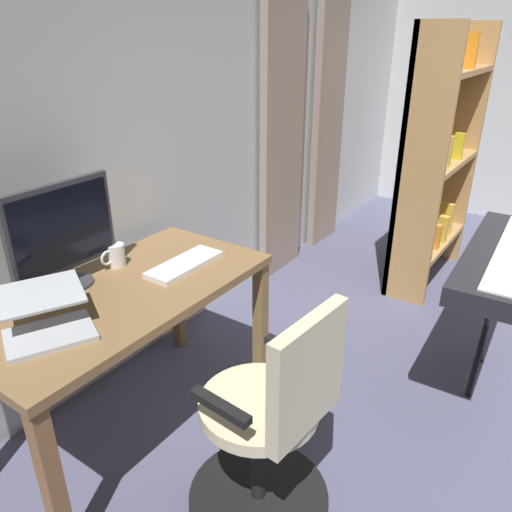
{
  "coord_description": "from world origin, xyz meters",
  "views": [
    {
      "loc": [
        2.55,
        -0.61,
        1.75
      ],
      "look_at": [
        1.24,
        -1.52,
        1.01
      ],
      "focal_mm": 34.69,
      "sensor_mm": 36.0,
      "label": 1
    }
  ],
  "objects": [
    {
      "name": "computer_keyboard",
      "position": [
        1.05,
        -2.05,
        0.76
      ],
      "size": [
        0.39,
        0.15,
        0.02
      ],
      "primitive_type": "cube",
      "color": "white",
      "rests_on": "desk"
    },
    {
      "name": "piano_keyboard",
      "position": [
        0.06,
        -0.86,
        0.71
      ],
      "size": [
        1.12,
        0.37,
        0.78
      ],
      "rotation": [
        0.0,
        0.0,
        0.04
      ],
      "color": "black",
      "rests_on": "ground"
    },
    {
      "name": "laptop",
      "position": [
        1.74,
        -2.09,
        0.8
      ],
      "size": [
        0.4,
        0.41,
        0.15
      ],
      "rotation": [
        0.0,
        0.0,
        -0.44
      ],
      "color": "#B7BCC1",
      "rests_on": "desk"
    },
    {
      "name": "computer_monitor",
      "position": [
        1.46,
        -2.33,
        0.99
      ],
      "size": [
        0.49,
        0.18,
        0.45
      ],
      "color": "#333338",
      "rests_on": "desk"
    },
    {
      "name": "back_room_partition",
      "position": [
        0.0,
        -2.6,
        1.31
      ],
      "size": [
        5.51,
        0.1,
        2.62
      ],
      "primitive_type": "cube",
      "color": "silver",
      "rests_on": "ground"
    },
    {
      "name": "mug_tea",
      "position": [
        1.22,
        -2.31,
        0.8
      ],
      "size": [
        0.13,
        0.08,
        0.11
      ],
      "color": "white",
      "rests_on": "desk"
    },
    {
      "name": "bookshelf",
      "position": [
        -0.99,
        -1.55,
        0.89
      ],
      "size": [
        0.93,
        0.3,
        1.79
      ],
      "color": "tan",
      "rests_on": "ground"
    },
    {
      "name": "curtain_right_panel",
      "position": [
        -0.5,
        -2.49,
        1.11
      ],
      "size": [
        0.49,
        0.06,
        2.22
      ],
      "primitive_type": "cube",
      "color": "gray",
      "rests_on": "ground"
    },
    {
      "name": "curtain_left_panel",
      "position": [
        -1.22,
        -2.49,
        1.11
      ],
      "size": [
        0.44,
        0.06,
        2.22
      ],
      "primitive_type": "cube",
      "color": "gray",
      "rests_on": "ground"
    },
    {
      "name": "desk",
      "position": [
        1.37,
        -2.12,
        0.64
      ],
      "size": [
        1.31,
        0.67,
        0.74
      ],
      "color": "olive",
      "rests_on": "ground"
    },
    {
      "name": "office_chair",
      "position": [
        1.4,
        -1.34,
        0.44
      ],
      "size": [
        0.56,
        0.56,
        0.95
      ],
      "rotation": [
        0.0,
        0.0,
        3.06
      ],
      "color": "black",
      "rests_on": "ground"
    }
  ]
}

